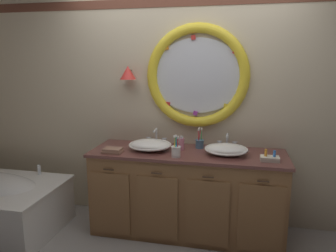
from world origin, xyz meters
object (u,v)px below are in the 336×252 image
object	(u,v)px
folded_hand_towel	(113,151)
sink_basin_left	(150,145)
toiletry_basket	(270,158)
soap_dispenser	(181,144)
sink_basin_right	(226,149)
toothbrush_holder_right	(200,143)
toothbrush_holder_left	(176,151)

from	to	relation	value
folded_hand_towel	sink_basin_left	bearing A→B (deg)	26.78
folded_hand_towel	toiletry_basket	xyz separation A→B (m)	(1.48, 0.06, 0.00)
sink_basin_left	soap_dispenser	bearing A→B (deg)	14.49
sink_basin_right	soap_dispenser	size ratio (longest dim) A/B	2.75
soap_dispenser	toiletry_basket	bearing A→B (deg)	-12.63
sink_basin_left	toiletry_basket	world-z (taller)	sink_basin_left
sink_basin_left	sink_basin_right	xyz separation A→B (m)	(0.75, -0.00, -0.00)
toothbrush_holder_right	folded_hand_towel	xyz separation A→B (m)	(-0.81, -0.35, -0.03)
sink_basin_left	soap_dispenser	size ratio (longest dim) A/B	2.87
sink_basin_left	sink_basin_right	distance (m)	0.75
toothbrush_holder_left	soap_dispenser	xyz separation A→B (m)	(0.01, 0.25, 0.01)
sink_basin_right	sink_basin_left	bearing A→B (deg)	180.00
sink_basin_left	toothbrush_holder_left	xyz separation A→B (m)	(0.30, -0.17, 0.01)
sink_basin_right	toothbrush_holder_left	xyz separation A→B (m)	(-0.46, -0.17, 0.01)
sink_basin_left	sink_basin_right	size ratio (longest dim) A/B	1.04
sink_basin_left	toothbrush_holder_left	world-z (taller)	toothbrush_holder_left
sink_basin_left	toiletry_basket	distance (m)	1.15
sink_basin_left	folded_hand_towel	distance (m)	0.38
sink_basin_right	toothbrush_holder_right	bearing A→B (deg)	146.49
toothbrush_holder_right	toiletry_basket	xyz separation A→B (m)	(0.67, -0.29, -0.03)
sink_basin_left	soap_dispenser	xyz separation A→B (m)	(0.31, 0.08, 0.01)
sink_basin_left	soap_dispenser	distance (m)	0.32
soap_dispenser	folded_hand_towel	bearing A→B (deg)	-158.86
toothbrush_holder_left	toiletry_basket	size ratio (longest dim) A/B	1.33
soap_dispenser	toiletry_basket	distance (m)	0.86
sink_basin_right	toothbrush_holder_left	world-z (taller)	toothbrush_holder_left
toothbrush_holder_left	soap_dispenser	size ratio (longest dim) A/B	1.46
sink_basin_right	toiletry_basket	distance (m)	0.41
folded_hand_towel	toiletry_basket	bearing A→B (deg)	2.31
sink_basin_right	soap_dispenser	xyz separation A→B (m)	(-0.45, 0.08, 0.01)
toothbrush_holder_left	toothbrush_holder_right	size ratio (longest dim) A/B	1.03
sink_basin_left	toiletry_basket	xyz separation A→B (m)	(1.15, -0.11, -0.03)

